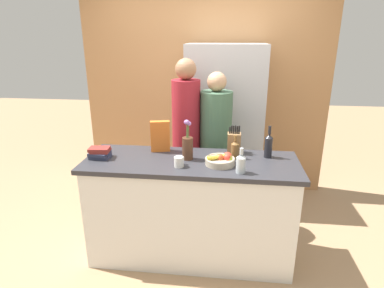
{
  "coord_description": "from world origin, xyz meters",
  "views": [
    {
      "loc": [
        0.3,
        -2.52,
        1.96
      ],
      "look_at": [
        0.0,
        0.08,
        1.06
      ],
      "focal_mm": 30.0,
      "sensor_mm": 36.0,
      "label": 1
    }
  ],
  "objects_px": {
    "fruit_bowl": "(221,160)",
    "flower_vase": "(188,146)",
    "cereal_box": "(160,136)",
    "person_in_blue": "(215,142)",
    "bottle_vinegar": "(268,145)",
    "bottle_wine": "(241,163)",
    "book_stack": "(100,153)",
    "refrigerator": "(224,126)",
    "bottle_oil": "(235,149)",
    "knife_block": "(234,143)",
    "person_at_sink": "(186,134)",
    "coffee_mug": "(179,162)"
  },
  "relations": [
    {
      "from": "refrigerator",
      "to": "knife_block",
      "type": "xyz_separation_m",
      "value": [
        0.1,
        -0.92,
        0.1
      ]
    },
    {
      "from": "bottle_vinegar",
      "to": "flower_vase",
      "type": "bearing_deg",
      "value": -169.72
    },
    {
      "from": "knife_block",
      "to": "bottle_oil",
      "type": "relative_size",
      "value": 1.23
    },
    {
      "from": "cereal_box",
      "to": "bottle_wine",
      "type": "xyz_separation_m",
      "value": [
        0.72,
        -0.41,
        -0.06
      ]
    },
    {
      "from": "coffee_mug",
      "to": "person_at_sink",
      "type": "xyz_separation_m",
      "value": [
        -0.03,
        0.7,
        0.02
      ]
    },
    {
      "from": "fruit_bowl",
      "to": "flower_vase",
      "type": "xyz_separation_m",
      "value": [
        -0.29,
        0.09,
        0.08
      ]
    },
    {
      "from": "bottle_oil",
      "to": "fruit_bowl",
      "type": "bearing_deg",
      "value": -125.84
    },
    {
      "from": "flower_vase",
      "to": "person_at_sink",
      "type": "relative_size",
      "value": 0.2
    },
    {
      "from": "bottle_vinegar",
      "to": "bottle_wine",
      "type": "distance_m",
      "value": 0.44
    },
    {
      "from": "cereal_box",
      "to": "person_in_blue",
      "type": "distance_m",
      "value": 0.64
    },
    {
      "from": "fruit_bowl",
      "to": "person_at_sink",
      "type": "height_order",
      "value": "person_at_sink"
    },
    {
      "from": "bottle_vinegar",
      "to": "person_at_sink",
      "type": "distance_m",
      "value": 0.87
    },
    {
      "from": "person_in_blue",
      "to": "bottle_vinegar",
      "type": "bearing_deg",
      "value": -68.39
    },
    {
      "from": "refrigerator",
      "to": "flower_vase",
      "type": "xyz_separation_m",
      "value": [
        -0.29,
        -1.13,
        0.13
      ]
    },
    {
      "from": "bottle_oil",
      "to": "person_at_sink",
      "type": "relative_size",
      "value": 0.12
    },
    {
      "from": "flower_vase",
      "to": "person_in_blue",
      "type": "distance_m",
      "value": 0.61
    },
    {
      "from": "person_at_sink",
      "to": "person_in_blue",
      "type": "distance_m",
      "value": 0.31
    },
    {
      "from": "flower_vase",
      "to": "cereal_box",
      "type": "height_order",
      "value": "flower_vase"
    },
    {
      "from": "refrigerator",
      "to": "bottle_oil",
      "type": "distance_m",
      "value": 1.07
    },
    {
      "from": "refrigerator",
      "to": "bottle_oil",
      "type": "height_order",
      "value": "refrigerator"
    },
    {
      "from": "cereal_box",
      "to": "knife_block",
      "type": "bearing_deg",
      "value": 2.75
    },
    {
      "from": "refrigerator",
      "to": "bottle_wine",
      "type": "height_order",
      "value": "refrigerator"
    },
    {
      "from": "cereal_box",
      "to": "person_at_sink",
      "type": "height_order",
      "value": "person_at_sink"
    },
    {
      "from": "coffee_mug",
      "to": "person_in_blue",
      "type": "height_order",
      "value": "person_in_blue"
    },
    {
      "from": "book_stack",
      "to": "person_in_blue",
      "type": "xyz_separation_m",
      "value": [
        0.97,
        0.61,
        -0.07
      ]
    },
    {
      "from": "cereal_box",
      "to": "book_stack",
      "type": "bearing_deg",
      "value": -154.1
    },
    {
      "from": "bottle_vinegar",
      "to": "coffee_mug",
      "type": "bearing_deg",
      "value": -158.03
    },
    {
      "from": "fruit_bowl",
      "to": "bottle_oil",
      "type": "relative_size",
      "value": 1.17
    },
    {
      "from": "knife_block",
      "to": "flower_vase",
      "type": "relative_size",
      "value": 0.73
    },
    {
      "from": "coffee_mug",
      "to": "bottle_vinegar",
      "type": "relative_size",
      "value": 0.38
    },
    {
      "from": "knife_block",
      "to": "book_stack",
      "type": "relative_size",
      "value": 1.42
    },
    {
      "from": "knife_block",
      "to": "person_at_sink",
      "type": "xyz_separation_m",
      "value": [
        -0.48,
        0.32,
        -0.03
      ]
    },
    {
      "from": "cereal_box",
      "to": "bottle_oil",
      "type": "xyz_separation_m",
      "value": [
        0.67,
        -0.11,
        -0.06
      ]
    },
    {
      "from": "book_stack",
      "to": "coffee_mug",
      "type": "bearing_deg",
      "value": -8.83
    },
    {
      "from": "coffee_mug",
      "to": "bottle_vinegar",
      "type": "xyz_separation_m",
      "value": [
        0.74,
        0.3,
        0.07
      ]
    },
    {
      "from": "book_stack",
      "to": "bottle_oil",
      "type": "height_order",
      "value": "bottle_oil"
    },
    {
      "from": "cereal_box",
      "to": "coffee_mug",
      "type": "distance_m",
      "value": 0.42
    },
    {
      "from": "refrigerator",
      "to": "book_stack",
      "type": "height_order",
      "value": "refrigerator"
    },
    {
      "from": "knife_block",
      "to": "cereal_box",
      "type": "height_order",
      "value": "cereal_box"
    },
    {
      "from": "cereal_box",
      "to": "coffee_mug",
      "type": "relative_size",
      "value": 2.62
    },
    {
      "from": "flower_vase",
      "to": "bottle_oil",
      "type": "height_order",
      "value": "flower_vase"
    },
    {
      "from": "person_at_sink",
      "to": "person_in_blue",
      "type": "relative_size",
      "value": 1.08
    },
    {
      "from": "bottle_wine",
      "to": "person_at_sink",
      "type": "height_order",
      "value": "person_at_sink"
    },
    {
      "from": "bottle_oil",
      "to": "person_in_blue",
      "type": "height_order",
      "value": "person_in_blue"
    },
    {
      "from": "fruit_bowl",
      "to": "bottle_wine",
      "type": "bearing_deg",
      "value": -44.75
    },
    {
      "from": "book_stack",
      "to": "bottle_wine",
      "type": "xyz_separation_m",
      "value": [
        1.2,
        -0.18,
        0.03
      ]
    },
    {
      "from": "person_in_blue",
      "to": "bottle_wine",
      "type": "bearing_deg",
      "value": -100.22
    },
    {
      "from": "refrigerator",
      "to": "bottle_wine",
      "type": "distance_m",
      "value": 1.38
    },
    {
      "from": "fruit_bowl",
      "to": "bottle_vinegar",
      "type": "relative_size",
      "value": 0.87
    },
    {
      "from": "fruit_bowl",
      "to": "bottle_wine",
      "type": "relative_size",
      "value": 1.21
    }
  ]
}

